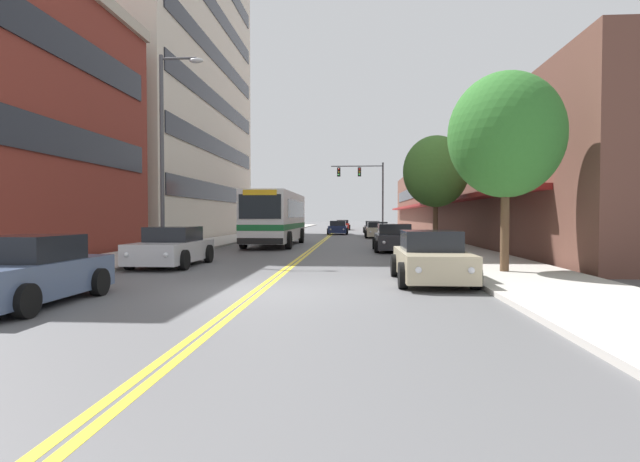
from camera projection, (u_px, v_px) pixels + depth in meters
name	position (u px, v px, depth m)	size (l,w,h in m)	color
ground_plane	(331.00, 235.00, 48.98)	(240.00, 240.00, 0.00)	#565659
sidewalk_left	(257.00, 234.00, 49.49)	(3.64, 106.00, 0.12)	#B2ADA5
sidewalk_right	(406.00, 234.00, 48.47)	(3.64, 106.00, 0.12)	#B2ADA5
centre_line	(331.00, 235.00, 48.98)	(0.34, 106.00, 0.01)	yellow
office_tower_left	(150.00, 60.00, 43.08)	(12.08, 26.53, 30.73)	beige
storefront_row_right	(470.00, 196.00, 47.93)	(9.10, 68.00, 7.56)	brown
city_bus	(276.00, 216.00, 31.27)	(2.82, 10.83, 3.26)	silver
car_slate_blue_parked_left_near	(26.00, 273.00, 10.24)	(1.99, 4.27, 1.43)	#475675
car_black_parked_left_mid	(279.00, 231.00, 43.60)	(2.16, 4.35, 1.19)	black
car_silver_parked_left_far	(172.00, 248.00, 18.32)	(2.12, 4.69, 1.44)	#B7B7BC
car_beige_parked_right_foreground	(431.00, 259.00, 13.76)	(2.00, 4.29, 1.42)	#BCAD89
car_charcoal_parked_right_mid	(394.00, 239.00, 26.13)	(2.15, 4.73, 1.42)	#232328
car_champagne_parked_right_far	(377.00, 230.00, 42.32)	(2.14, 4.79, 1.35)	beige
car_dark_grey_parked_right_end	(372.00, 227.00, 54.62)	(1.99, 4.56, 1.30)	#38383D
car_navy_moving_lead	(338.00, 228.00, 50.37)	(2.04, 4.74, 1.36)	#19234C
car_red_moving_second	(343.00, 225.00, 66.18)	(2.04, 4.55, 1.33)	maroon
traffic_signal_mast	(366.00, 184.00, 51.14)	(5.40, 0.38, 7.32)	#47474C
street_lamp_left_near	(167.00, 141.00, 19.74)	(1.78, 0.28, 8.19)	#47474C
street_tree_right_near	(506.00, 135.00, 15.29)	(3.49, 3.49, 6.12)	brown
street_tree_right_mid	(436.00, 172.00, 27.10)	(3.53, 3.53, 6.08)	brown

